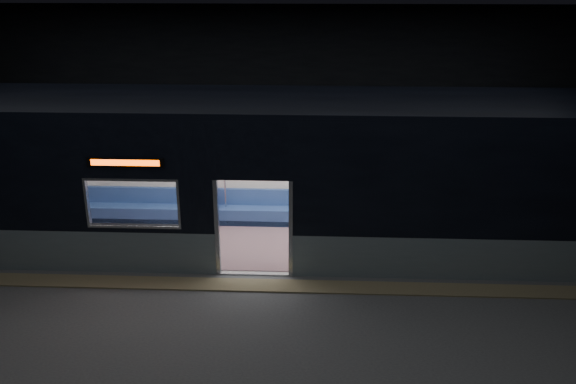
{
  "coord_description": "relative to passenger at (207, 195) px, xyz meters",
  "views": [
    {
      "loc": [
        1.21,
        -10.05,
        5.92
      ],
      "look_at": [
        0.63,
        2.3,
        1.35
      ],
      "focal_mm": 38.0,
      "sensor_mm": 36.0,
      "label": 1
    }
  ],
  "objects": [
    {
      "name": "handbag",
      "position": [
        -0.04,
        -0.21,
        -0.11
      ],
      "size": [
        0.33,
        0.31,
        0.13
      ],
      "primitive_type": "cube",
      "rotation": [
        0.0,
        0.0,
        -0.42
      ],
      "color": "black",
      "rests_on": "passenger"
    },
    {
      "name": "transit_map",
      "position": [
        4.24,
        0.31,
        0.71
      ],
      "size": [
        1.02,
        0.03,
        0.66
      ],
      "primitive_type": "cube",
      "color": "white",
      "rests_on": "metro_car"
    },
    {
      "name": "metro_car",
      "position": [
        1.39,
        -1.0,
        1.07
      ],
      "size": [
        18.0,
        3.04,
        3.35
      ],
      "color": "gray",
      "rests_on": "station_floor"
    },
    {
      "name": "station_envelope",
      "position": [
        1.39,
        -3.55,
        2.89
      ],
      "size": [
        24.0,
        14.0,
        5.0
      ],
      "color": "black",
      "rests_on": "station_floor"
    },
    {
      "name": "station_floor",
      "position": [
        1.39,
        -3.55,
        -0.78
      ],
      "size": [
        24.0,
        14.0,
        0.01
      ],
      "primitive_type": "cube",
      "color": "#47494C",
      "rests_on": "ground"
    },
    {
      "name": "passenger",
      "position": [
        0.0,
        0.0,
        0.0
      ],
      "size": [
        0.39,
        0.65,
        1.3
      ],
      "rotation": [
        0.0,
        0.0,
        -0.13
      ],
      "color": "black",
      "rests_on": "metro_car"
    },
    {
      "name": "tactile_strip",
      "position": [
        1.39,
        -3.0,
        -0.76
      ],
      "size": [
        22.8,
        0.5,
        0.03
      ],
      "primitive_type": "cube",
      "color": "#8C7F59",
      "rests_on": "station_floor"
    }
  ]
}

